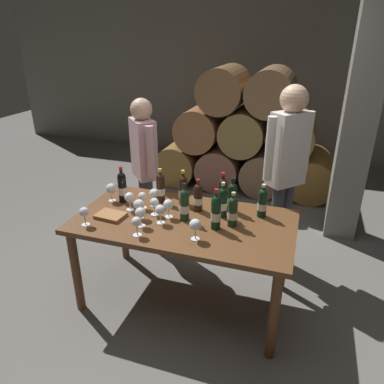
{
  "coord_description": "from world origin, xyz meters",
  "views": [
    {
      "loc": [
        0.83,
        -2.31,
        2.09
      ],
      "look_at": [
        0.0,
        0.2,
        0.91
      ],
      "focal_mm": 33.47,
      "sensor_mm": 36.0,
      "label": 1
    }
  ],
  "objects_px": {
    "wine_bottle_3": "(183,190)",
    "sommelier_presenting": "(287,164)",
    "wine_bottle_2": "(223,193)",
    "wine_glass_8": "(168,205)",
    "wine_glass_9": "(142,197)",
    "taster_seated_left": "(144,162)",
    "wine_glass_4": "(140,213)",
    "wine_glass_2": "(129,198)",
    "wine_glass_7": "(154,203)",
    "wine_glass_11": "(84,213)",
    "dining_table": "(184,230)",
    "wine_bottle_8": "(198,197)",
    "wine_glass_10": "(139,205)",
    "wine_bottle_9": "(216,212)",
    "wine_bottle_1": "(232,197)",
    "tasting_notebook": "(111,216)",
    "wine_glass_0": "(160,211)",
    "wine_glass_3": "(154,194)",
    "wine_bottle_6": "(161,188)",
    "wine_glass_1": "(111,189)",
    "wine_bottle_4": "(262,202)",
    "wine_bottle_7": "(223,202)",
    "wine_bottle_10": "(233,211)",
    "wine_bottle_5": "(122,187)",
    "wine_glass_5": "(195,225)",
    "wine_bottle_0": "(185,204)"
  },
  "relations": [
    {
      "from": "wine_bottle_3",
      "to": "sommelier_presenting",
      "type": "xyz_separation_m",
      "value": [
        0.79,
        0.49,
        0.15
      ]
    },
    {
      "from": "wine_bottle_2",
      "to": "wine_glass_8",
      "type": "xyz_separation_m",
      "value": [
        -0.36,
        -0.29,
        -0.03
      ]
    },
    {
      "from": "wine_glass_9",
      "to": "taster_seated_left",
      "type": "distance_m",
      "value": 0.7
    },
    {
      "from": "wine_bottle_2",
      "to": "wine_glass_4",
      "type": "relative_size",
      "value": 2.03
    },
    {
      "from": "wine_bottle_2",
      "to": "wine_glass_2",
      "type": "relative_size",
      "value": 2.02
    },
    {
      "from": "wine_glass_7",
      "to": "wine_glass_11",
      "type": "distance_m",
      "value": 0.53
    },
    {
      "from": "wine_bottle_2",
      "to": "taster_seated_left",
      "type": "bearing_deg",
      "value": 154.65
    },
    {
      "from": "dining_table",
      "to": "wine_bottle_8",
      "type": "relative_size",
      "value": 6.25
    },
    {
      "from": "wine_glass_10",
      "to": "sommelier_presenting",
      "type": "distance_m",
      "value": 1.33
    },
    {
      "from": "wine_bottle_9",
      "to": "taster_seated_left",
      "type": "height_order",
      "value": "taster_seated_left"
    },
    {
      "from": "wine_bottle_1",
      "to": "tasting_notebook",
      "type": "distance_m",
      "value": 0.98
    },
    {
      "from": "wine_glass_7",
      "to": "sommelier_presenting",
      "type": "xyz_separation_m",
      "value": [
        0.94,
        0.74,
        0.18
      ]
    },
    {
      "from": "wine_glass_0",
      "to": "wine_glass_10",
      "type": "xyz_separation_m",
      "value": [
        -0.19,
        0.03,
        0.0
      ]
    },
    {
      "from": "wine_glass_10",
      "to": "wine_glass_3",
      "type": "bearing_deg",
      "value": 83.95
    },
    {
      "from": "wine_glass_8",
      "to": "sommelier_presenting",
      "type": "relative_size",
      "value": 0.09
    },
    {
      "from": "dining_table",
      "to": "wine_bottle_6",
      "type": "bearing_deg",
      "value": 140.0
    },
    {
      "from": "wine_bottle_2",
      "to": "wine_bottle_6",
      "type": "distance_m",
      "value": 0.53
    },
    {
      "from": "wine_bottle_6",
      "to": "sommelier_presenting",
      "type": "bearing_deg",
      "value": 26.93
    },
    {
      "from": "wine_glass_2",
      "to": "sommelier_presenting",
      "type": "relative_size",
      "value": 0.09
    },
    {
      "from": "wine_bottle_9",
      "to": "wine_glass_4",
      "type": "relative_size",
      "value": 2.07
    },
    {
      "from": "dining_table",
      "to": "wine_glass_11",
      "type": "xyz_separation_m",
      "value": [
        -0.68,
        -0.31,
        0.2
      ]
    },
    {
      "from": "wine_glass_8",
      "to": "wine_glass_9",
      "type": "xyz_separation_m",
      "value": [
        -0.26,
        0.08,
        -0.01
      ]
    },
    {
      "from": "wine_glass_1",
      "to": "wine_glass_8",
      "type": "bearing_deg",
      "value": -12.22
    },
    {
      "from": "wine_bottle_2",
      "to": "wine_bottle_4",
      "type": "distance_m",
      "value": 0.33
    },
    {
      "from": "wine_bottle_7",
      "to": "taster_seated_left",
      "type": "relative_size",
      "value": 0.19
    },
    {
      "from": "wine_bottle_7",
      "to": "sommelier_presenting",
      "type": "xyz_separation_m",
      "value": [
        0.42,
        0.6,
        0.16
      ]
    },
    {
      "from": "wine_bottle_10",
      "to": "wine_glass_7",
      "type": "bearing_deg",
      "value": -178.03
    },
    {
      "from": "wine_bottle_8",
      "to": "wine_bottle_5",
      "type": "bearing_deg",
      "value": -176.48
    },
    {
      "from": "wine_bottle_1",
      "to": "wine_bottle_9",
      "type": "bearing_deg",
      "value": -100.33
    },
    {
      "from": "wine_glass_5",
      "to": "wine_bottle_7",
      "type": "bearing_deg",
      "value": 76.32
    },
    {
      "from": "wine_glass_0",
      "to": "wine_bottle_10",
      "type": "bearing_deg",
      "value": 14.43
    },
    {
      "from": "wine_bottle_6",
      "to": "wine_bottle_1",
      "type": "bearing_deg",
      "value": 0.46
    },
    {
      "from": "dining_table",
      "to": "wine_glass_1",
      "type": "xyz_separation_m",
      "value": [
        -0.7,
        0.12,
        0.2
      ]
    },
    {
      "from": "wine_glass_2",
      "to": "taster_seated_left",
      "type": "bearing_deg",
      "value": 105.46
    },
    {
      "from": "wine_bottle_2",
      "to": "wine_bottle_9",
      "type": "relative_size",
      "value": 0.98
    },
    {
      "from": "wine_glass_8",
      "to": "sommelier_presenting",
      "type": "distance_m",
      "value": 1.12
    },
    {
      "from": "wine_bottle_6",
      "to": "wine_glass_1",
      "type": "xyz_separation_m",
      "value": [
        -0.4,
        -0.12,
        -0.02
      ]
    },
    {
      "from": "wine_bottle_4",
      "to": "wine_glass_11",
      "type": "bearing_deg",
      "value": -155.72
    },
    {
      "from": "tasting_notebook",
      "to": "wine_glass_7",
      "type": "bearing_deg",
      "value": 30.75
    },
    {
      "from": "wine_bottle_7",
      "to": "wine_bottle_1",
      "type": "bearing_deg",
      "value": 62.87
    },
    {
      "from": "wine_glass_0",
      "to": "wine_glass_7",
      "type": "xyz_separation_m",
      "value": [
        -0.1,
        0.11,
        -0.0
      ]
    },
    {
      "from": "wine_bottle_3",
      "to": "wine_bottle_8",
      "type": "distance_m",
      "value": 0.17
    },
    {
      "from": "wine_bottle_7",
      "to": "wine_glass_8",
      "type": "distance_m",
      "value": 0.42
    },
    {
      "from": "wine_bottle_0",
      "to": "wine_glass_4",
      "type": "distance_m",
      "value": 0.34
    },
    {
      "from": "wine_bottle_2",
      "to": "wine_bottle_1",
      "type": "bearing_deg",
      "value": -23.67
    },
    {
      "from": "wine_glass_2",
      "to": "wine_glass_8",
      "type": "bearing_deg",
      "value": -3.23
    },
    {
      "from": "taster_seated_left",
      "to": "wine_bottle_7",
      "type": "bearing_deg",
      "value": -31.44
    },
    {
      "from": "wine_bottle_6",
      "to": "wine_bottle_10",
      "type": "relative_size",
      "value": 1.1
    },
    {
      "from": "wine_glass_0",
      "to": "sommelier_presenting",
      "type": "height_order",
      "value": "sommelier_presenting"
    },
    {
      "from": "wine_bottle_3",
      "to": "wine_bottle_4",
      "type": "distance_m",
      "value": 0.66
    }
  ]
}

